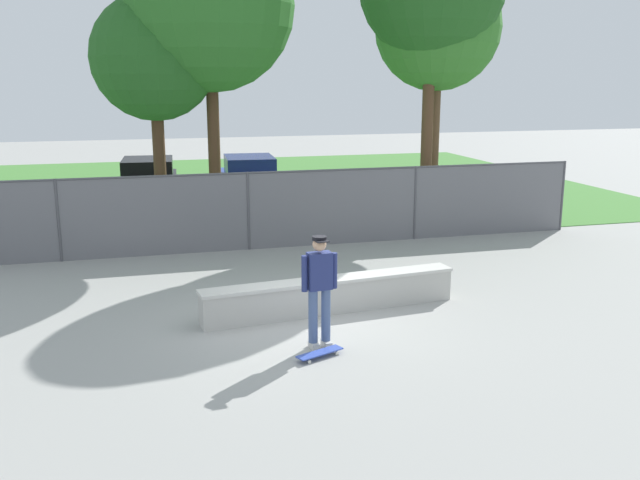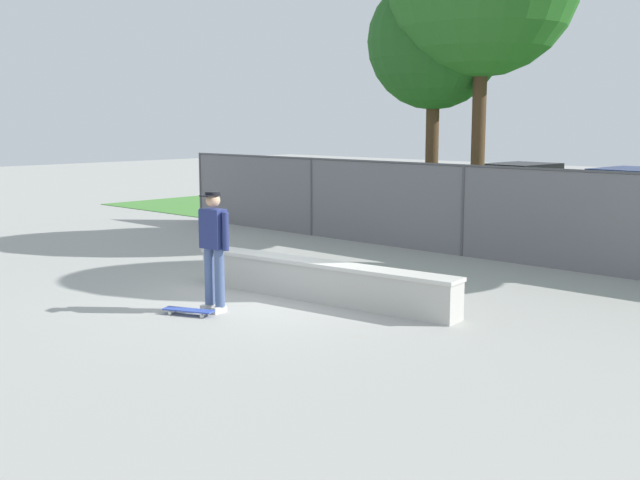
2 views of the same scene
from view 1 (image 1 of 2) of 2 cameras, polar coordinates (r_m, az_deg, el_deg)
The scene contains 11 objects.
ground_plane at distance 12.30m, azimuth -1.31°, elevation -7.09°, with size 80.00×80.00×0.00m, color #9E9E99.
grass_strip at distance 27.80m, azimuth -9.32°, elevation 4.20°, with size 30.00×20.00×0.02m, color #478438.
concrete_ledge at distance 12.97m, azimuth 0.90°, elevation -4.50°, with size 4.96×1.04×0.64m.
skateboarder at distance 11.07m, azimuth -0.04°, elevation -3.78°, with size 0.60×0.33×1.84m.
skateboard at distance 10.98m, azimuth -0.02°, elevation -9.24°, with size 0.81×0.50×0.09m.
chainlink_fence at distance 17.55m, azimuth -5.90°, elevation 2.63°, with size 18.07×0.07×1.98m.
tree_near_left at distance 18.78m, azimuth -13.43°, elevation 14.28°, with size 3.23×3.23×6.38m.
tree_near_right at distance 18.78m, azimuth -9.06°, elevation 18.38°, with size 4.34×4.34×8.21m.
tree_far at distance 20.30m, azimuth 9.61°, elevation 16.73°, with size 3.48×3.48×7.36m.
car_black at distance 23.92m, azimuth -13.85°, elevation 4.56°, with size 2.24×4.31×1.66m.
car_blue at distance 24.04m, azimuth -5.80°, elevation 4.92°, with size 2.24×4.31×1.66m.
Camera 1 is at (-2.74, -11.21, 4.26)m, focal length 39.07 mm.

